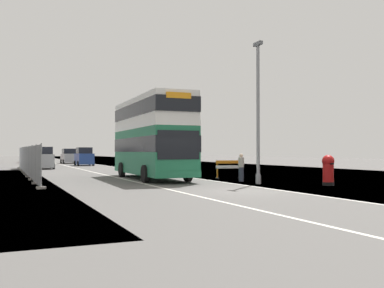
# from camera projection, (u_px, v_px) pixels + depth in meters

# --- Properties ---
(ground) EXTENTS (140.00, 280.00, 0.10)m
(ground) POSITION_uv_depth(u_px,v_px,m) (249.00, 191.00, 19.87)
(ground) COLOR #565451
(double_decker_bus) EXTENTS (3.09, 10.42, 5.12)m
(double_decker_bus) POSITION_uv_depth(u_px,v_px,m) (151.00, 137.00, 27.97)
(double_decker_bus) COLOR #1E6B47
(double_decker_bus) RESTS_ON ground
(lamppost_foreground) EXTENTS (0.29, 0.70, 7.74)m
(lamppost_foreground) POSITION_uv_depth(u_px,v_px,m) (258.00, 117.00, 23.64)
(lamppost_foreground) COLOR gray
(lamppost_foreground) RESTS_ON ground
(red_pillar_postbox) EXTENTS (0.63, 0.63, 1.59)m
(red_pillar_postbox) POSITION_uv_depth(u_px,v_px,m) (328.00, 169.00, 22.61)
(red_pillar_postbox) COLOR black
(red_pillar_postbox) RESTS_ON ground
(roadworks_barrier) EXTENTS (1.72, 0.77, 1.18)m
(roadworks_barrier) POSITION_uv_depth(u_px,v_px,m) (228.00, 167.00, 28.16)
(roadworks_barrier) COLOR orange
(roadworks_barrier) RESTS_ON ground
(construction_site_fence) EXTENTS (0.44, 27.40, 2.15)m
(construction_site_fence) POSITION_uv_depth(u_px,v_px,m) (26.00, 161.00, 32.96)
(construction_site_fence) COLOR #A8AAAD
(construction_site_fence) RESTS_ON ground
(car_oncoming_near) EXTENTS (1.91, 4.27, 2.20)m
(car_oncoming_near) POSITION_uv_depth(u_px,v_px,m) (43.00, 159.00, 43.70)
(car_oncoming_near) COLOR gray
(car_oncoming_near) RESTS_ON ground
(car_receding_mid) EXTENTS (2.00, 3.93, 2.24)m
(car_receding_mid) POSITION_uv_depth(u_px,v_px,m) (84.00, 157.00, 53.60)
(car_receding_mid) COLOR navy
(car_receding_mid) RESTS_ON ground
(car_receding_far) EXTENTS (1.97, 4.56, 2.13)m
(car_receding_far) POSITION_uv_depth(u_px,v_px,m) (69.00, 157.00, 62.54)
(car_receding_far) COLOR gray
(car_receding_far) RESTS_ON ground
(car_far_side) EXTENTS (1.96, 4.17, 2.22)m
(car_far_side) POSITION_uv_depth(u_px,v_px,m) (28.00, 156.00, 67.17)
(car_far_side) COLOR maroon
(car_far_side) RESTS_ON ground
(pedestrian_at_kerb) EXTENTS (0.34, 0.34, 1.64)m
(pedestrian_at_kerb) POSITION_uv_depth(u_px,v_px,m) (241.00, 167.00, 25.59)
(pedestrian_at_kerb) COLOR #2D3342
(pedestrian_at_kerb) RESTS_ON ground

